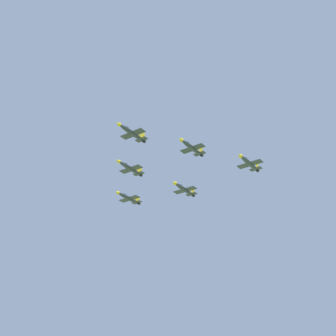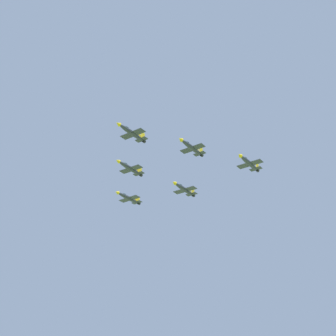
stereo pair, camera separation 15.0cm
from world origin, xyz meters
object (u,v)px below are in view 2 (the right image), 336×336
at_px(jet_lead, 132,133).
at_px(jet_left_wingman, 192,147).
at_px(jet_slot_rear, 184,189).
at_px(jet_left_outer, 249,163).
at_px(jet_right_wingman, 130,168).
at_px(jet_right_outer, 128,198).

bearing_deg(jet_lead, jet_left_wingman, 140.39).
distance_m(jet_left_wingman, jet_slot_rear, 26.38).
relative_size(jet_left_wingman, jet_left_outer, 0.97).
distance_m(jet_left_wingman, jet_right_wingman, 32.84).
distance_m(jet_lead, jet_right_wingman, 25.53).
bearing_deg(jet_left_wingman, jet_right_outer, -110.85).
distance_m(jet_lead, jet_left_outer, 51.20).
bearing_deg(jet_right_wingman, jet_lead, 39.93).
bearing_deg(jet_lead, jet_right_wingman, -138.88).
bearing_deg(jet_left_wingman, jet_left_outer, 140.20).
xyz_separation_m(jet_right_outer, jet_slot_rear, (-26.88, -18.88, -4.00)).
distance_m(jet_lead, jet_left_wingman, 25.55).
bearing_deg(jet_lead, jet_left_outer, 140.39).
relative_size(jet_right_wingman, jet_slot_rear, 1.01).
relative_size(jet_right_wingman, jet_right_outer, 0.98).
bearing_deg(jet_left_outer, jet_left_wingman, -39.97).
xyz_separation_m(jet_lead, jet_left_outer, (-4.66, -50.50, -7.01)).
bearing_deg(jet_slot_rear, jet_lead, -1.00).
bearing_deg(jet_left_wingman, jet_right_wingman, -89.43).
bearing_deg(jet_lead, jet_right_outer, -138.88).
bearing_deg(jet_right_wingman, jet_left_outer, 110.98).
relative_size(jet_left_outer, jet_slot_rear, 1.02).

